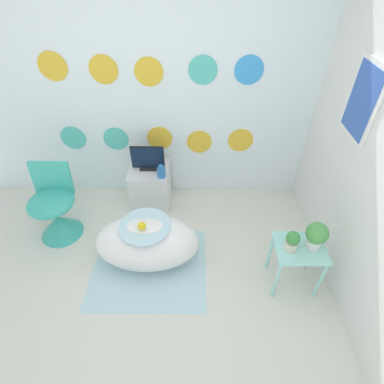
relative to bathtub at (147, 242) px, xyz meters
The scene contains 13 objects.
ground_plane 0.74m from the bathtub, 88.20° to the right, with size 12.00×12.00×0.00m, color silver.
wall_back_dotted 1.53m from the bathtub, 88.88° to the left, with size 4.38×0.05×2.60m.
wall_right 2.04m from the bathtub, ahead, with size 0.06×2.79×2.60m.
rug 0.27m from the bathtub, 83.59° to the right, with size 1.11×0.97×0.01m.
bathtub is the anchor object (origin of this frame).
rubber_duck 0.30m from the bathtub, 103.77° to the right, with size 0.07×0.08×0.09m.
chair 1.06m from the bathtub, 160.81° to the left, with size 0.47×0.47×0.81m.
tv_cabinet 0.85m from the bathtub, 94.44° to the left, with size 0.44×0.43×0.51m.
tv 0.94m from the bathtub, 94.43° to the left, with size 0.36×0.12×0.28m.
vase 0.77m from the bathtub, 82.31° to the left, with size 0.09×0.09×0.15m.
side_table 1.38m from the bathtub, 10.09° to the right, with size 0.42×0.35×0.50m.
potted_plant_left 1.32m from the bathtub, 11.38° to the right, with size 0.11×0.11×0.19m.
potted_plant_right 1.52m from the bathtub, ahead, with size 0.18×0.18×0.26m.
Camera 1 is at (0.43, -1.17, 2.48)m, focal length 28.00 mm.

